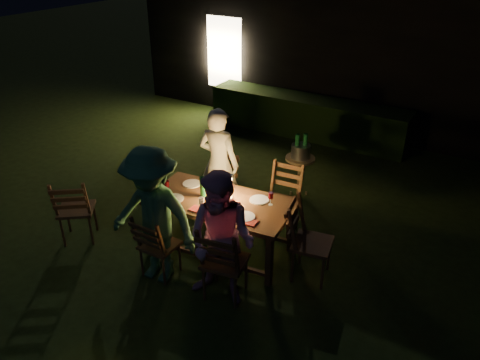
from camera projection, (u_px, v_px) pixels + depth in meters
The scene contains 29 objects.
garden_envelope at pixel (372, 41), 10.77m from camera, with size 40.00×40.00×3.20m.
dining_table at pixel (220, 206), 6.00m from camera, with size 1.93×1.09×0.77m.
chair_near_left at pixel (159, 255), 5.76m from camera, with size 0.43×0.46×0.94m.
chair_near_right at pixel (224, 274), 5.39m from camera, with size 0.55×0.58×1.05m.
chair_far_left at pixel (218, 198), 6.97m from camera, with size 0.44×0.47×0.99m.
chair_far_right at pixel (281, 212), 6.59m from camera, with size 0.49×0.53×1.03m.
chair_end at pixel (310, 254), 5.71m from camera, with size 0.59×0.56×1.06m.
chair_spare at pixel (78, 220), 6.41m from camera, with size 0.66×0.67×1.03m.
person_house_side at pixel (219, 163), 6.76m from camera, with size 0.61×0.40×1.68m, color white.
person_opp_right at pixel (222, 240), 5.12m from camera, with size 0.79×0.62×1.63m, color #DB97BD.
person_opp_left at pixel (153, 217), 5.44m from camera, with size 1.13×0.65×1.75m, color #38714A.
lantern at pixel (225, 189), 5.91m from camera, with size 0.16×0.16×0.35m.
plate_far_left at pixel (192, 184), 6.35m from camera, with size 0.25×0.25×0.01m, color white.
plate_near_left at pixel (174, 198), 6.00m from camera, with size 0.25×0.25×0.01m, color white.
plate_far_right at pixel (259, 200), 5.97m from camera, with size 0.25×0.25×0.01m, color white.
plate_near_right at pixel (245, 217), 5.62m from camera, with size 0.25×0.25×0.01m, color white.
wineglass_a at pixel (210, 180), 6.26m from camera, with size 0.06×0.06×0.18m, color #59070F, non-canonical shape.
wineglass_b at pixel (167, 187), 6.10m from camera, with size 0.06×0.06×0.18m, color #59070F, non-canonical shape.
wineglass_c at pixel (231, 210), 5.59m from camera, with size 0.06×0.06×0.18m, color #59070F, non-canonical shape.
wineglass_d at pixel (271, 199), 5.83m from camera, with size 0.06×0.06×0.18m, color #59070F, non-canonical shape.
wineglass_e at pixel (201, 204), 5.72m from camera, with size 0.06×0.06×0.18m, color silver, non-canonical shape.
bottle_table at pixel (203, 187), 6.00m from camera, with size 0.07×0.07×0.28m, color #0F471E.
napkin_left at pixel (197, 209), 5.77m from camera, with size 0.18×0.14×0.01m, color red.
napkin_right at pixel (250, 222), 5.52m from camera, with size 0.18×0.14×0.01m, color red.
phone at pixel (166, 200), 5.96m from camera, with size 0.14×0.07×0.01m, color black.
side_table at pixel (300, 162), 7.45m from camera, with size 0.47×0.47×0.64m.
ice_bucket at pixel (301, 151), 7.36m from camera, with size 0.30×0.30×0.22m, color #A5A8AD.
bottle_bucket_a at pixel (297, 148), 7.33m from camera, with size 0.07×0.07×0.32m, color #0F471E.
bottle_bucket_b at pixel (305, 148), 7.35m from camera, with size 0.07×0.07×0.32m, color #0F471E.
Camera 1 is at (3.05, -4.85, 3.81)m, focal length 35.00 mm.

